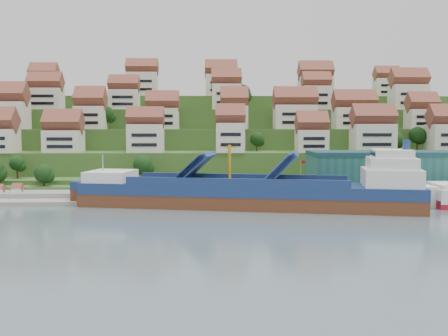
{
  "coord_description": "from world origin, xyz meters",
  "views": [
    {
      "loc": [
        -4.97,
        -115.55,
        18.49
      ],
      "look_at": [
        -1.42,
        14.0,
        8.0
      ],
      "focal_mm": 40.0,
      "sensor_mm": 36.0,
      "label": 1
    }
  ],
  "objects": [
    {
      "name": "hillside_village",
      "position": [
        1.64,
        60.91,
        24.53
      ],
      "size": [
        155.97,
        65.18,
        29.53
      ],
      "color": "beige",
      "rests_on": "ground"
    },
    {
      "name": "hillside_trees",
      "position": [
        -6.96,
        46.93,
        17.99
      ],
      "size": [
        140.8,
        62.2,
        31.03
      ],
      "color": "#163812",
      "rests_on": "ground"
    },
    {
      "name": "ground",
      "position": [
        0.0,
        0.0,
        0.0
      ],
      "size": [
        300.0,
        300.0,
        0.0
      ],
      "primitive_type": "plane",
      "color": "slate",
      "rests_on": "ground"
    },
    {
      "name": "pebble_beach",
      "position": [
        -58.0,
        12.0,
        0.5
      ],
      "size": [
        45.0,
        20.0,
        1.0
      ],
      "primitive_type": "cube",
      "color": "gray",
      "rests_on": "ground"
    },
    {
      "name": "warehouse",
      "position": [
        52.0,
        17.0,
        7.2
      ],
      "size": [
        60.0,
        15.0,
        10.0
      ],
      "primitive_type": "cube",
      "color": "#215A54",
      "rests_on": "quay"
    },
    {
      "name": "quay",
      "position": [
        20.0,
        15.0,
        1.1
      ],
      "size": [
        180.0,
        14.0,
        2.2
      ],
      "primitive_type": "cube",
      "color": "gray",
      "rests_on": "ground"
    },
    {
      "name": "cargo_ship",
      "position": [
        5.55,
        -1.63,
        3.3
      ],
      "size": [
        79.05,
        26.89,
        17.34
      ],
      "rotation": [
        0.0,
        0.0,
        -0.19
      ],
      "color": "brown",
      "rests_on": "ground"
    },
    {
      "name": "flagpole",
      "position": [
        18.11,
        10.0,
        6.88
      ],
      "size": [
        1.28,
        0.16,
        8.0
      ],
      "color": "gray",
      "rests_on": "quay"
    },
    {
      "name": "hillside",
      "position": [
        0.0,
        103.55,
        10.66
      ],
      "size": [
        260.0,
        128.0,
        31.0
      ],
      "color": "#2D4C1E",
      "rests_on": "ground"
    }
  ]
}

